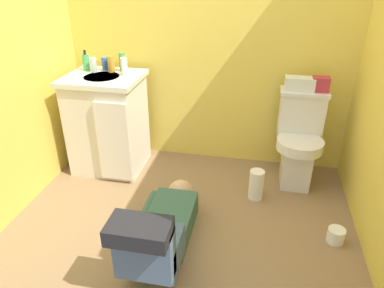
{
  "coord_description": "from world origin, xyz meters",
  "views": [
    {
      "loc": [
        0.45,
        -1.9,
        1.64
      ],
      "look_at": [
        0.0,
        0.34,
        0.45
      ],
      "focal_mm": 33.33,
      "sensor_mm": 36.0,
      "label": 1
    }
  ],
  "objects": [
    {
      "name": "ground_plane",
      "position": [
        0.0,
        0.0,
        -0.02
      ],
      "size": [
        2.86,
        2.97,
        0.04
      ],
      "primitive_type": "cube",
      "color": "#8A6A49"
    },
    {
      "name": "paper_towel_roll",
      "position": [
        0.49,
        0.41,
        0.12
      ],
      "size": [
        0.11,
        0.11,
        0.24
      ],
      "primitive_type": "cylinder",
      "color": "white",
      "rests_on": "ground_plane"
    },
    {
      "name": "person_plumber",
      "position": [
        -0.06,
        -0.28,
        0.18
      ],
      "size": [
        0.39,
        1.06,
        0.52
      ],
      "color": "#33594C",
      "rests_on": "ground_plane"
    },
    {
      "name": "toiletry_bag",
      "position": [
        0.89,
        0.82,
        0.81
      ],
      "size": [
        0.12,
        0.09,
        0.11
      ],
      "primitive_type": "cube",
      "color": "#B22D3F",
      "rests_on": "toilet"
    },
    {
      "name": "soap_dispenser",
      "position": [
        -0.97,
        0.77,
        0.89
      ],
      "size": [
        0.06,
        0.06,
        0.17
      ],
      "color": "#46A25C",
      "rests_on": "vanity_cabinet"
    },
    {
      "name": "wall_back",
      "position": [
        0.0,
        1.02,
        1.2
      ],
      "size": [
        2.52,
        0.08,
        2.4
      ],
      "primitive_type": "cube",
      "color": "#E4C54C",
      "rests_on": "ground_plane"
    },
    {
      "name": "faucet",
      "position": [
        -0.78,
        0.79,
        0.87
      ],
      "size": [
        0.02,
        0.02,
        0.1
      ],
      "primitive_type": "cylinder",
      "color": "silver",
      "rests_on": "vanity_cabinet"
    },
    {
      "name": "bottle_amber",
      "position": [
        -0.75,
        0.76,
        0.89
      ],
      "size": [
        0.05,
        0.05,
        0.13
      ],
      "primitive_type": "cylinder",
      "color": "gold",
      "rests_on": "vanity_cabinet"
    },
    {
      "name": "bottle_white",
      "position": [
        -0.61,
        0.7,
        0.89
      ],
      "size": [
        0.05,
        0.05,
        0.14
      ],
      "primitive_type": "cylinder",
      "color": "white",
      "rests_on": "vanity_cabinet"
    },
    {
      "name": "vanity_cabinet",
      "position": [
        -0.78,
        0.65,
        0.42
      ],
      "size": [
        0.6,
        0.53,
        0.82
      ],
      "color": "silver",
      "rests_on": "ground_plane"
    },
    {
      "name": "tissue_box",
      "position": [
        0.74,
        0.82,
        0.8
      ],
      "size": [
        0.22,
        0.11,
        0.1
      ],
      "primitive_type": "cube",
      "color": "silver",
      "rests_on": "toilet"
    },
    {
      "name": "bottle_blue",
      "position": [
        -0.82,
        0.8,
        0.87
      ],
      "size": [
        0.05,
        0.05,
        0.11
      ],
      "primitive_type": "cylinder",
      "color": "#426BB6",
      "rests_on": "vanity_cabinet"
    },
    {
      "name": "bottle_green",
      "position": [
        -0.67,
        0.81,
        0.9
      ],
      "size": [
        0.05,
        0.05,
        0.15
      ],
      "primitive_type": "cylinder",
      "color": "#4C9C45",
      "rests_on": "vanity_cabinet"
    },
    {
      "name": "bottle_clear",
      "position": [
        -0.89,
        0.73,
        0.88
      ],
      "size": [
        0.05,
        0.05,
        0.12
      ],
      "primitive_type": "cylinder",
      "color": "silver",
      "rests_on": "vanity_cabinet"
    },
    {
      "name": "toilet",
      "position": [
        0.79,
        0.72,
        0.37
      ],
      "size": [
        0.36,
        0.46,
        0.75
      ],
      "color": "silver",
      "rests_on": "ground_plane"
    },
    {
      "name": "toilet_paper_roll",
      "position": [
        1.02,
        0.02,
        0.05
      ],
      "size": [
        0.11,
        0.11,
        0.1
      ],
      "primitive_type": "cylinder",
      "color": "white",
      "rests_on": "ground_plane"
    }
  ]
}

